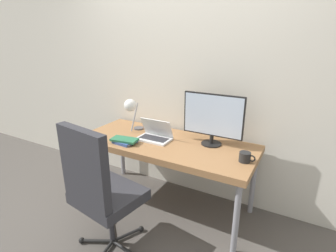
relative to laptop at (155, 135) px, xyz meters
name	(u,v)px	position (x,y,z in m)	size (l,w,h in m)	color
ground_plane	(147,225)	(0.12, -0.37, -0.77)	(12.00, 12.00, 0.00)	#514C47
wall_back	(186,77)	(0.12, 0.43, 0.53)	(8.00, 0.05, 2.60)	beige
desk	(166,147)	(0.12, 0.00, -0.10)	(1.74, 0.74, 0.72)	#996B42
laptop	(155,135)	(0.00, 0.00, 0.00)	(0.33, 0.21, 0.21)	silver
monitor	(213,117)	(0.54, 0.16, 0.22)	(0.58, 0.19, 0.49)	black
desk_lamp	(131,108)	(-0.32, 0.06, 0.23)	(0.13, 0.25, 0.36)	#4C4C51
office_chair	(99,186)	(-0.02, -0.80, -0.15)	(0.58, 0.56, 1.11)	black
book_stack	(125,141)	(-0.21, -0.22, -0.02)	(0.27, 0.18, 0.05)	#334C8C
tv_remote	(129,144)	(-0.14, -0.24, -0.03)	(0.09, 0.14, 0.02)	#4C4C51
mug	(245,157)	(0.90, -0.06, 0.00)	(0.13, 0.09, 0.08)	black
game_controller	(92,135)	(-0.60, -0.26, -0.02)	(0.15, 0.10, 0.04)	white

